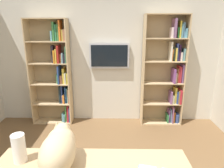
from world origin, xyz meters
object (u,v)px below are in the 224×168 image
bookshelf_left (168,72)px  paper_towel_roll (19,148)px  wall_mounted_tv (109,56)px  bookshelf_right (55,72)px  cat (59,149)px

bookshelf_left → paper_towel_roll: bookshelf_left is taller
bookshelf_left → wall_mounted_tv: bookshelf_left is taller
bookshelf_right → paper_towel_roll: bookshelf_right is taller
wall_mounted_tv → cat: 2.53m
cat → bookshelf_left: bearing=-121.4°
wall_mounted_tv → paper_towel_roll: (0.69, 2.41, -0.46)m
cat → paper_towel_roll: bearing=-10.4°
wall_mounted_tv → cat: (0.33, 2.47, -0.42)m
bookshelf_right → paper_towel_roll: 2.36m
bookshelf_left → wall_mounted_tv: size_ratio=2.74×
bookshelf_right → wall_mounted_tv: 1.11m
paper_towel_roll → bookshelf_right: bearing=-81.0°
bookshelf_left → bookshelf_right: size_ratio=1.04×
cat → paper_towel_roll: 0.37m
bookshelf_left → paper_towel_roll: bearing=52.0°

